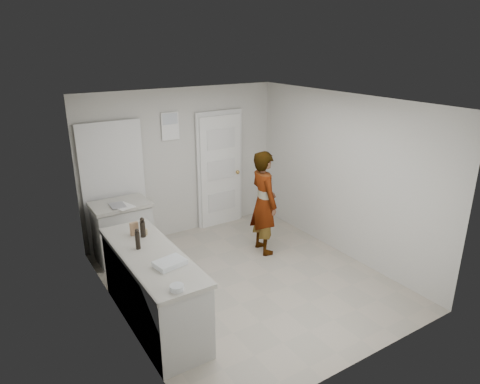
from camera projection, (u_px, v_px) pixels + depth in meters
ground at (247, 280)px, 6.06m from camera, size 4.00×4.00×0.00m
room_shell at (175, 178)px, 7.18m from camera, size 4.00×4.00×4.00m
main_counter at (153, 291)px, 5.02m from camera, size 0.64×1.96×0.93m
side_counter at (123, 233)px, 6.52m from camera, size 0.84×0.61×0.93m
person at (264, 203)px, 6.65m from camera, size 0.47×0.65×1.65m
cake_mix_box at (134, 229)px, 5.29m from camera, size 0.10×0.05×0.17m
spice_jar at (146, 232)px, 5.30m from camera, size 0.05×0.05×0.08m
oil_cruet_a at (143, 228)px, 5.22m from camera, size 0.06×0.06×0.26m
oil_cruet_b at (138, 239)px, 4.92m from camera, size 0.06×0.06×0.25m
baking_dish at (170, 263)px, 4.58m from camera, size 0.36×0.28×0.06m
egg_bowl at (177, 288)px, 4.13m from camera, size 0.14×0.14×0.05m
papers at (123, 206)px, 6.22m from camera, size 0.32×0.36×0.01m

